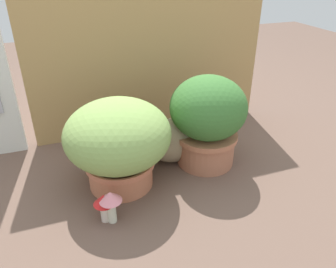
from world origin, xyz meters
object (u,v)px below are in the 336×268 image
grass_planter (118,141)px  leafy_planter (208,118)px  cat (176,138)px  mushroom_ornament_pink (111,200)px  mushroom_ornament_red (104,203)px

grass_planter → leafy_planter: leafy_planter is taller
grass_planter → cat: grass_planter is taller
cat → mushroom_ornament_pink: cat is taller
cat → mushroom_ornament_red: size_ratio=3.14×
leafy_planter → mushroom_ornament_pink: leafy_planter is taller
leafy_planter → mushroom_ornament_red: 0.59m
grass_planter → leafy_planter: bearing=5.0°
grass_planter → mushroom_ornament_pink: bearing=-110.8°
grass_planter → mushroom_ornament_red: bearing=-117.4°
mushroom_ornament_pink → mushroom_ornament_red: bearing=148.0°
grass_planter → cat: (0.29, 0.10, -0.09)m
grass_planter → leafy_planter: (0.42, 0.04, 0.02)m
mushroom_ornament_red → mushroom_ornament_pink: 0.03m
leafy_planter → cat: bearing=153.8°
mushroom_ornament_red → mushroom_ornament_pink: bearing=-32.0°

